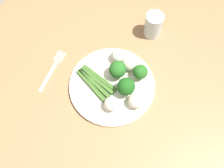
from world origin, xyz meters
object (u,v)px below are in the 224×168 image
at_px(fork, 52,70).
at_px(cauliflower_mid, 118,56).
at_px(broccoli_outer_edge, 118,69).
at_px(cauliflower_edge, 129,63).
at_px(cauliflower_near_fork, 111,104).
at_px(water_glass, 153,25).
at_px(asparagus_bundle, 95,82).
at_px(broccoli_front, 126,87).
at_px(cauliflower_right, 136,101).
at_px(dining_table, 131,98).
at_px(broccoli_near_center, 140,72).
at_px(plate, 112,86).

bearing_deg(fork, cauliflower_mid, -59.03).
xyz_separation_m(broccoli_outer_edge, cauliflower_edge, (0.02, 0.05, -0.01)).
distance_m(cauliflower_near_fork, water_glass, 0.32).
distance_m(broccoli_outer_edge, fork, 0.23).
height_order(asparagus_bundle, fork, asparagus_bundle).
bearing_deg(broccoli_front, cauliflower_right, -21.39).
relative_size(broccoli_outer_edge, cauliflower_mid, 1.42).
height_order(cauliflower_right, cauliflower_mid, same).
height_order(cauliflower_near_fork, cauliflower_mid, cauliflower_mid).
bearing_deg(cauliflower_mid, broccoli_outer_edge, -59.33).
height_order(cauliflower_near_fork, cauliflower_right, cauliflower_right).
xyz_separation_m(dining_table, asparagus_bundle, (-0.11, -0.06, 0.13)).
xyz_separation_m(cauliflower_right, water_glass, (-0.09, 0.27, 0.01)).
distance_m(asparagus_bundle, broccoli_outer_edge, 0.08).
bearing_deg(broccoli_near_center, cauliflower_mid, 169.42).
bearing_deg(cauliflower_near_fork, broccoli_near_center, 81.85).
xyz_separation_m(broccoli_near_center, water_glass, (-0.05, 0.18, -0.00)).
bearing_deg(water_glass, asparagus_bundle, -100.72).
distance_m(plate, cauliflower_mid, 0.10).
height_order(cauliflower_edge, fork, cauliflower_edge).
bearing_deg(broccoli_near_center, broccoli_front, -97.21).
relative_size(broccoli_near_center, cauliflower_mid, 1.21).
height_order(cauliflower_mid, water_glass, water_glass).
distance_m(plate, broccoli_near_center, 0.10).
xyz_separation_m(broccoli_near_center, cauliflower_mid, (-0.09, 0.02, -0.01)).
bearing_deg(cauliflower_right, asparagus_bundle, -177.00).
bearing_deg(cauliflower_edge, broccoli_front, -65.54).
bearing_deg(cauliflower_near_fork, cauliflower_edge, 100.30).
bearing_deg(water_glass, broccoli_front, -79.81).
height_order(broccoli_front, cauliflower_right, broccoli_front).
bearing_deg(plate, cauliflower_mid, 110.45).
bearing_deg(broccoli_front, dining_table, 74.43).
xyz_separation_m(dining_table, cauliflower_edge, (-0.05, 0.05, 0.15)).
height_order(cauliflower_near_fork, water_glass, water_glass).
bearing_deg(broccoli_near_center, cauliflower_right, -66.83).
distance_m(broccoli_front, cauliflower_mid, 0.12).
relative_size(plate, broccoli_near_center, 4.83).
bearing_deg(asparagus_bundle, fork, -156.60).
distance_m(broccoli_outer_edge, water_glass, 0.22).
bearing_deg(dining_table, broccoli_outer_edge, 177.99).
bearing_deg(fork, cauliflower_edge, -66.26).
xyz_separation_m(broccoli_outer_edge, cauliflower_near_fork, (0.04, -0.11, -0.02)).
distance_m(dining_table, cauliflower_edge, 0.16).
xyz_separation_m(cauliflower_near_fork, fork, (-0.24, 0.00, -0.04)).
bearing_deg(fork, asparagus_bundle, -87.25).
bearing_deg(fork, plate, -84.27).
xyz_separation_m(broccoli_front, cauliflower_mid, (-0.08, 0.09, -0.02)).
relative_size(fork, water_glass, 1.79).
xyz_separation_m(broccoli_front, fork, (-0.25, -0.06, -0.05)).
bearing_deg(plate, water_glass, 89.11).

